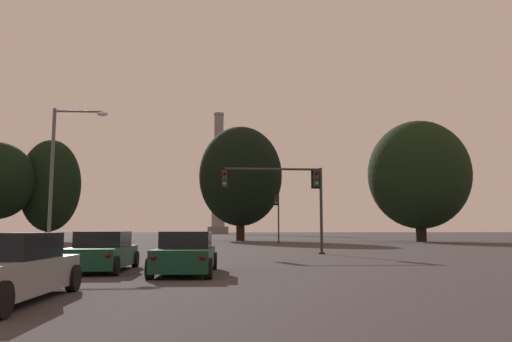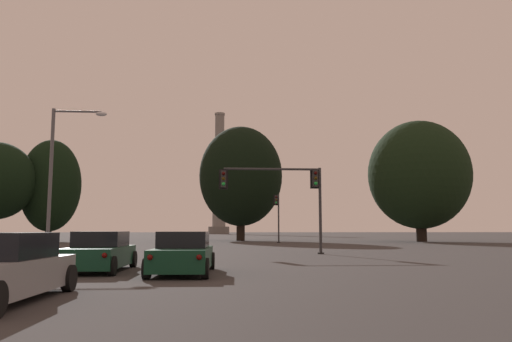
{
  "view_description": "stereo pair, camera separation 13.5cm",
  "coord_description": "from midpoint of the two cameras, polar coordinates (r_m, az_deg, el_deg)",
  "views": [
    {
      "loc": [
        1.14,
        -2.76,
        1.49
      ],
      "look_at": [
        4.89,
        53.3,
        8.12
      ],
      "focal_mm": 35.0,
      "sensor_mm": 36.0,
      "label": 1
    },
    {
      "loc": [
        1.28,
        -2.77,
        1.49
      ],
      "look_at": [
        4.89,
        53.3,
        8.12
      ],
      "focal_mm": 35.0,
      "sensor_mm": 36.0,
      "label": 2
    }
  ],
  "objects": [
    {
      "name": "sedan_left_lane_second",
      "position": [
        19.16,
        -17.23,
        -8.89
      ],
      "size": [
        1.98,
        4.71,
        1.43
      ],
      "rotation": [
        0.0,
        0.0,
        -0.0
      ],
      "color": "#0F3823",
      "rests_on": "ground_plane"
    },
    {
      "name": "traffic_light_overhead_right",
      "position": [
        31.07,
        3.46,
        -1.84
      ],
      "size": [
        6.51,
        0.5,
        5.35
      ],
      "color": "#2D2D30",
      "rests_on": "ground_plane"
    },
    {
      "name": "street_lamp",
      "position": [
        30.36,
        -21.39,
        0.69
      ],
      "size": [
        3.11,
        0.36,
        8.4
      ],
      "color": "#56565B",
      "rests_on": "ground_plane"
    },
    {
      "name": "traffic_light_far_right",
      "position": [
        58.45,
        2.53,
        -4.56
      ],
      "size": [
        0.78,
        0.5,
        5.63
      ],
      "color": "#2D2D30",
      "rests_on": "ground_plane"
    },
    {
      "name": "smokestack",
      "position": [
        175.49,
        -4.21,
        -1.69
      ],
      "size": [
        7.29,
        7.29,
        42.86
      ],
      "color": "slate",
      "rests_on": "ground_plane"
    },
    {
      "name": "sedan_center_lane_second",
      "position": [
        17.44,
        -8.1,
        -9.36
      ],
      "size": [
        2.09,
        4.75,
        1.43
      ],
      "rotation": [
        0.0,
        0.0,
        -0.03
      ],
      "color": "#0F3823",
      "rests_on": "ground_plane"
    },
    {
      "name": "treeline_left_mid",
      "position": [
        68.55,
        -22.37,
        -1.54
      ],
      "size": [
        7.51,
        6.76,
        12.95
      ],
      "color": "black",
      "rests_on": "ground_plane"
    },
    {
      "name": "treeline_far_left",
      "position": [
        68.72,
        -1.69,
        -0.59
      ],
      "size": [
        11.4,
        10.26,
        15.73
      ],
      "color": "black",
      "rests_on": "ground_plane"
    },
    {
      "name": "treeline_right_mid",
      "position": [
        66.29,
        18.21,
        -0.4
      ],
      "size": [
        12.82,
        11.54,
        15.27
      ],
      "color": "black",
      "rests_on": "ground_plane"
    }
  ]
}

